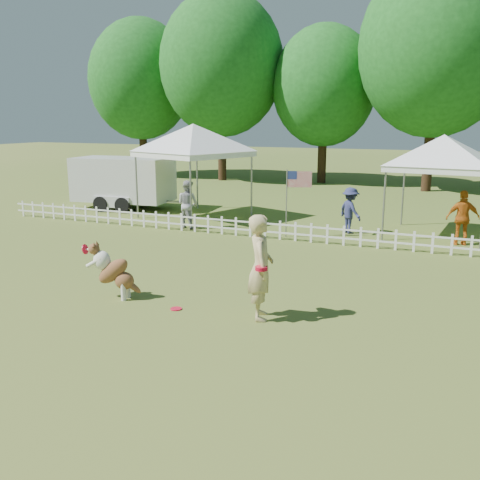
{
  "coord_description": "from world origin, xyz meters",
  "views": [
    {
      "loc": [
        5.01,
        -8.47,
        3.68
      ],
      "look_at": [
        0.53,
        2.0,
        1.1
      ],
      "focal_mm": 40.0,
      "sensor_mm": 36.0,
      "label": 1
    }
  ],
  "objects_px": {
    "flag_pole": "(286,204)",
    "spectator_a": "(188,204)",
    "spectator_c": "(463,218)",
    "cargo_trailer": "(123,183)",
    "spectator_b": "(350,210)",
    "handler": "(261,267)",
    "canopy_tent_left": "(194,173)",
    "dog": "(114,271)",
    "frisbee_on_turf": "(176,309)",
    "canopy_tent_right": "(440,188)"
  },
  "relations": [
    {
      "from": "frisbee_on_turf",
      "to": "dog",
      "type": "bearing_deg",
      "value": 176.05
    },
    {
      "from": "frisbee_on_turf",
      "to": "cargo_trailer",
      "type": "relative_size",
      "value": 0.05
    },
    {
      "from": "flag_pole",
      "to": "canopy_tent_left",
      "type": "bearing_deg",
      "value": 137.95
    },
    {
      "from": "dog",
      "to": "frisbee_on_turf",
      "type": "height_order",
      "value": "dog"
    },
    {
      "from": "spectator_b",
      "to": "spectator_c",
      "type": "xyz_separation_m",
      "value": [
        3.42,
        -0.4,
        0.06
      ]
    },
    {
      "from": "spectator_c",
      "to": "cargo_trailer",
      "type": "bearing_deg",
      "value": -23.58
    },
    {
      "from": "canopy_tent_left",
      "to": "spectator_a",
      "type": "xyz_separation_m",
      "value": [
        0.7,
        -1.81,
        -0.89
      ]
    },
    {
      "from": "handler",
      "to": "frisbee_on_turf",
      "type": "xyz_separation_m",
      "value": [
        -1.7,
        -0.23,
        -0.98
      ]
    },
    {
      "from": "cargo_trailer",
      "to": "canopy_tent_right",
      "type": "bearing_deg",
      "value": -8.7
    },
    {
      "from": "frisbee_on_turf",
      "to": "spectator_a",
      "type": "xyz_separation_m",
      "value": [
        -3.69,
        7.29,
        0.81
      ]
    },
    {
      "from": "cargo_trailer",
      "to": "flag_pole",
      "type": "bearing_deg",
      "value": -24.0
    },
    {
      "from": "cargo_trailer",
      "to": "spectator_b",
      "type": "relative_size",
      "value": 3.27
    },
    {
      "from": "flag_pole",
      "to": "spectator_c",
      "type": "relative_size",
      "value": 1.31
    },
    {
      "from": "cargo_trailer",
      "to": "canopy_tent_left",
      "type": "bearing_deg",
      "value": -16.99
    },
    {
      "from": "canopy_tent_left",
      "to": "spectator_c",
      "type": "height_order",
      "value": "canopy_tent_left"
    },
    {
      "from": "dog",
      "to": "canopy_tent_left",
      "type": "distance_m",
      "value": 9.5
    },
    {
      "from": "handler",
      "to": "flag_pole",
      "type": "xyz_separation_m",
      "value": [
        -1.8,
        6.97,
        0.08
      ]
    },
    {
      "from": "handler",
      "to": "dog",
      "type": "xyz_separation_m",
      "value": [
        -3.23,
        -0.12,
        -0.41
      ]
    },
    {
      "from": "frisbee_on_turf",
      "to": "canopy_tent_right",
      "type": "distance_m",
      "value": 10.28
    },
    {
      "from": "handler",
      "to": "spectator_c",
      "type": "bearing_deg",
      "value": -46.66
    },
    {
      "from": "dog",
      "to": "canopy_tent_left",
      "type": "xyz_separation_m",
      "value": [
        -2.86,
        8.99,
        1.14
      ]
    },
    {
      "from": "spectator_b",
      "to": "cargo_trailer",
      "type": "bearing_deg",
      "value": 34.78
    },
    {
      "from": "frisbee_on_turf",
      "to": "canopy_tent_right",
      "type": "height_order",
      "value": "canopy_tent_right"
    },
    {
      "from": "spectator_a",
      "to": "spectator_c",
      "type": "relative_size",
      "value": 1.0
    },
    {
      "from": "canopy_tent_right",
      "to": "cargo_trailer",
      "type": "distance_m",
      "value": 12.47
    },
    {
      "from": "canopy_tent_right",
      "to": "spectator_b",
      "type": "relative_size",
      "value": 2.08
    },
    {
      "from": "dog",
      "to": "canopy_tent_right",
      "type": "xyz_separation_m",
      "value": [
        5.84,
        9.1,
        0.99
      ]
    },
    {
      "from": "frisbee_on_turf",
      "to": "canopy_tent_left",
      "type": "distance_m",
      "value": 10.24
    },
    {
      "from": "spectator_a",
      "to": "canopy_tent_left",
      "type": "bearing_deg",
      "value": -54.39
    },
    {
      "from": "flag_pole",
      "to": "spectator_b",
      "type": "xyz_separation_m",
      "value": [
        1.74,
        1.42,
        -0.32
      ]
    },
    {
      "from": "dog",
      "to": "cargo_trailer",
      "type": "height_order",
      "value": "cargo_trailer"
    },
    {
      "from": "frisbee_on_turf",
      "to": "spectator_a",
      "type": "height_order",
      "value": "spectator_a"
    },
    {
      "from": "dog",
      "to": "spectator_c",
      "type": "height_order",
      "value": "spectator_c"
    },
    {
      "from": "spectator_a",
      "to": "spectator_c",
      "type": "bearing_deg",
      "value": -159.54
    },
    {
      "from": "handler",
      "to": "dog",
      "type": "height_order",
      "value": "handler"
    },
    {
      "from": "canopy_tent_right",
      "to": "spectator_c",
      "type": "height_order",
      "value": "canopy_tent_right"
    },
    {
      "from": "handler",
      "to": "cargo_trailer",
      "type": "height_order",
      "value": "cargo_trailer"
    },
    {
      "from": "canopy_tent_left",
      "to": "spectator_b",
      "type": "bearing_deg",
      "value": 15.66
    },
    {
      "from": "canopy_tent_left",
      "to": "canopy_tent_right",
      "type": "bearing_deg",
      "value": 20.95
    },
    {
      "from": "frisbee_on_turf",
      "to": "spectator_c",
      "type": "bearing_deg",
      "value": 58.38
    },
    {
      "from": "spectator_c",
      "to": "frisbee_on_turf",
      "type": "bearing_deg",
      "value": 41.81
    },
    {
      "from": "canopy_tent_left",
      "to": "flag_pole",
      "type": "xyz_separation_m",
      "value": [
        4.29,
        -1.9,
        -0.64
      ]
    },
    {
      "from": "canopy_tent_right",
      "to": "frisbee_on_turf",
      "type": "bearing_deg",
      "value": -110.03
    },
    {
      "from": "spectator_a",
      "to": "spectator_b",
      "type": "xyz_separation_m",
      "value": [
        5.32,
        1.32,
        -0.07
      ]
    },
    {
      "from": "flag_pole",
      "to": "spectator_a",
      "type": "distance_m",
      "value": 3.6
    },
    {
      "from": "cargo_trailer",
      "to": "frisbee_on_turf",
      "type": "bearing_deg",
      "value": -56.22
    },
    {
      "from": "frisbee_on_turf",
      "to": "cargo_trailer",
      "type": "distance_m",
      "value": 12.8
    },
    {
      "from": "spectator_b",
      "to": "canopy_tent_left",
      "type": "bearing_deg",
      "value": 37.34
    },
    {
      "from": "dog",
      "to": "spectator_b",
      "type": "relative_size",
      "value": 0.77
    },
    {
      "from": "canopy_tent_left",
      "to": "spectator_c",
      "type": "xyz_separation_m",
      "value": [
        9.45,
        -0.88,
        -0.9
      ]
    }
  ]
}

